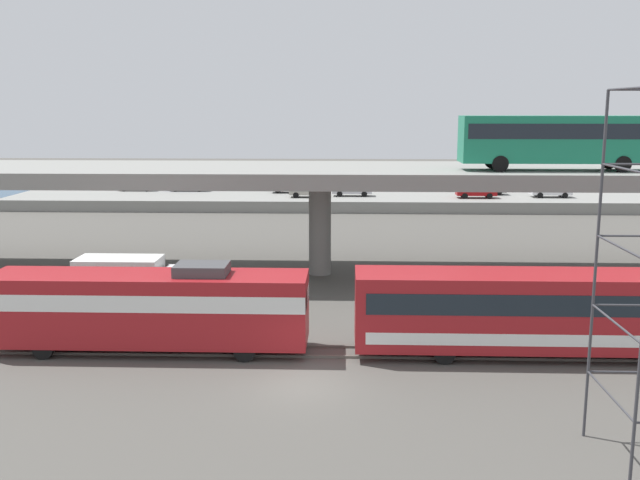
% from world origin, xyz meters
% --- Properties ---
extents(ground_plane, '(260.00, 260.00, 0.00)m').
position_xyz_m(ground_plane, '(0.00, 0.00, 0.00)').
color(ground_plane, '#4C4944').
extents(rail_strip_near, '(110.00, 0.12, 0.12)m').
position_xyz_m(rail_strip_near, '(0.00, 3.29, 0.06)').
color(rail_strip_near, '#59544C').
rests_on(rail_strip_near, ground_plane).
extents(rail_strip_far, '(110.00, 0.12, 0.12)m').
position_xyz_m(rail_strip_far, '(0.00, 4.71, 0.06)').
color(rail_strip_far, '#59544C').
rests_on(rail_strip_far, ground_plane).
extents(train_locomotive, '(15.65, 3.04, 4.18)m').
position_xyz_m(train_locomotive, '(-8.05, 4.00, 2.19)').
color(train_locomotive, maroon).
rests_on(train_locomotive, ground_plane).
extents(train_coach_lead, '(22.63, 3.04, 3.86)m').
position_xyz_m(train_coach_lead, '(13.52, 4.00, 2.17)').
color(train_coach_lead, maroon).
rests_on(train_coach_lead, ground_plane).
extents(highway_overpass, '(96.00, 10.94, 7.30)m').
position_xyz_m(highway_overpass, '(0.00, 20.00, 6.66)').
color(highway_overpass, gray).
rests_on(highway_overpass, ground_plane).
extents(transit_bus_on_overpass, '(12.00, 2.68, 3.40)m').
position_xyz_m(transit_bus_on_overpass, '(14.92, 17.94, 9.36)').
color(transit_bus_on_overpass, '#197A56').
rests_on(transit_bus_on_overpass, highway_overpass).
extents(service_truck_west, '(6.80, 2.46, 3.04)m').
position_xyz_m(service_truck_west, '(-9.92, 10.54, 1.64)').
color(service_truck_west, silver).
rests_on(service_truck_west, ground_plane).
extents(pier_parking_lot, '(73.23, 13.66, 1.25)m').
position_xyz_m(pier_parking_lot, '(0.00, 55.00, 0.63)').
color(pier_parking_lot, gray).
rests_on(pier_parking_lot, ground_plane).
extents(parked_car_0, '(4.65, 1.85, 1.50)m').
position_xyz_m(parked_car_0, '(-17.30, 57.78, 2.02)').
color(parked_car_0, navy).
rests_on(parked_car_0, pier_parking_lot).
extents(parked_car_1, '(4.58, 1.91, 1.50)m').
position_xyz_m(parked_car_1, '(-4.85, 56.42, 2.02)').
color(parked_car_1, '#515459').
rests_on(parked_car_1, pier_parking_lot).
extents(parked_car_2, '(4.38, 1.82, 1.50)m').
position_xyz_m(parked_car_2, '(16.25, 52.11, 2.02)').
color(parked_car_2, maroon).
rests_on(parked_car_2, pier_parking_lot).
extents(parked_car_3, '(4.48, 1.94, 1.50)m').
position_xyz_m(parked_car_3, '(-23.50, 57.87, 2.02)').
color(parked_car_3, '#B7B7BC').
rests_on(parked_car_3, pier_parking_lot).
extents(parked_car_4, '(4.09, 1.87, 1.50)m').
position_xyz_m(parked_car_4, '(-2.52, 52.13, 2.02)').
color(parked_car_4, '#9E998C').
rests_on(parked_car_4, pier_parking_lot).
extents(parked_car_5, '(4.41, 2.00, 1.50)m').
position_xyz_m(parked_car_5, '(24.74, 53.14, 2.02)').
color(parked_car_5, silver).
rests_on(parked_car_5, pier_parking_lot).
extents(parked_car_6, '(4.46, 1.98, 1.50)m').
position_xyz_m(parked_car_6, '(17.85, 55.47, 2.02)').
color(parked_car_6, black).
rests_on(parked_car_6, pier_parking_lot).
extents(parked_car_7, '(4.48, 1.82, 1.50)m').
position_xyz_m(parked_car_7, '(2.46, 53.41, 2.02)').
color(parked_car_7, '#B7B7BC').
rests_on(parked_car_7, pier_parking_lot).
extents(harbor_water, '(140.00, 36.00, 0.01)m').
position_xyz_m(harbor_water, '(0.00, 78.00, 0.00)').
color(harbor_water, navy).
rests_on(harbor_water, ground_plane).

